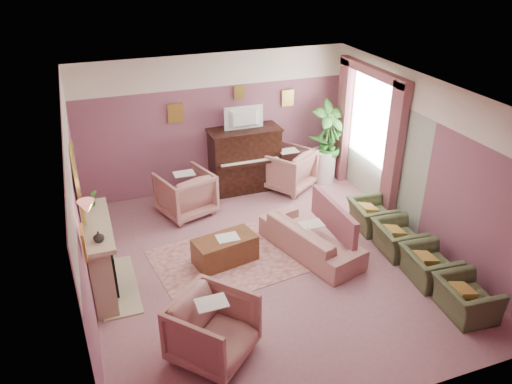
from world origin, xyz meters
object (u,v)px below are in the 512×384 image
object	(u,v)px
television	(245,117)
piano	(245,160)
floral_armchair_left	(185,191)
olive_chair_b	(430,261)
olive_chair_d	(372,211)
side_table	(323,165)
sofa	(311,233)
olive_chair_c	(398,234)
floral_armchair_right	(288,167)
floral_armchair_front	(213,326)
olive_chair_a	(467,293)
coffee_table	(225,250)

from	to	relation	value
television	piano	bearing A→B (deg)	90.00
floral_armchair_left	olive_chair_b	distance (m)	4.50
television	olive_chair_d	xyz separation A→B (m)	(1.64, -2.25, -1.25)
piano	side_table	distance (m)	1.76
sofa	olive_chair_c	bearing A→B (deg)	-19.50
television	floral_armchair_right	bearing A→B (deg)	-14.75
floral_armchair_left	floral_armchair_front	xyz separation A→B (m)	(-0.50, -3.71, 0.00)
piano	olive_chair_b	distance (m)	4.28
television	floral_armchair_left	bearing A→B (deg)	-157.95
olive_chair_c	sofa	bearing A→B (deg)	160.50
sofa	olive_chair_b	size ratio (longest dim) A/B	2.39
floral_armchair_left	floral_armchair_front	bearing A→B (deg)	-97.63
television	floral_armchair_right	world-z (taller)	television
piano	television	size ratio (longest dim) A/B	1.75
olive_chair_b	side_table	bearing A→B (deg)	88.69
olive_chair_a	side_table	xyz separation A→B (m)	(0.09, 4.57, 0.00)
sofa	floral_armchair_right	distance (m)	2.44
sofa	olive_chair_b	world-z (taller)	sofa
television	side_table	xyz separation A→B (m)	(1.72, -0.14, -1.25)
television	olive_chair_a	bearing A→B (deg)	-70.85
floral_armchair_right	olive_chair_a	xyz separation A→B (m)	(0.78, -4.49, -0.13)
piano	olive_chair_a	bearing A→B (deg)	-71.03
television	floral_armchair_front	xyz separation A→B (m)	(-1.89, -4.28, -1.13)
piano	coffee_table	xyz separation A→B (m)	(-1.16, -2.41, -0.43)
olive_chair_a	television	bearing A→B (deg)	109.15
floral_armchair_right	olive_chair_a	size ratio (longest dim) A/B	1.18
olive_chair_d	television	bearing A→B (deg)	125.99
floral_armchair_left	side_table	world-z (taller)	floral_armchair_left
floral_armchair_right	television	bearing A→B (deg)	165.25
piano	sofa	size ratio (longest dim) A/B	0.73
piano	floral_armchair_front	distance (m)	4.72
olive_chair_c	floral_armchair_front	bearing A→B (deg)	-161.20
sofa	floral_armchair_front	distance (m)	2.74
coffee_table	television	bearing A→B (deg)	63.77
television	coffee_table	size ratio (longest dim) A/B	0.80
piano	sofa	distance (m)	2.66
coffee_table	floral_armchair_front	distance (m)	2.07
floral_armchair_front	side_table	distance (m)	5.49
floral_armchair_right	side_table	size ratio (longest dim) A/B	1.35
floral_armchair_right	olive_chair_a	bearing A→B (deg)	-80.15
olive_chair_b	side_table	world-z (taller)	side_table
floral_armchair_left	olive_chair_a	xyz separation A→B (m)	(3.03, -4.15, -0.13)
piano	olive_chair_a	world-z (taller)	piano
coffee_table	olive_chair_d	size ratio (longest dim) A/B	1.25
floral_armchair_right	olive_chair_b	size ratio (longest dim) A/B	1.18
floral_armchair_right	sofa	bearing A→B (deg)	-104.10
coffee_table	olive_chair_c	distance (m)	2.89
television	olive_chair_b	world-z (taller)	television
olive_chair_d	floral_armchair_front	bearing A→B (deg)	-150.20
sofa	side_table	xyz separation A→B (m)	(1.46, 2.45, -0.04)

